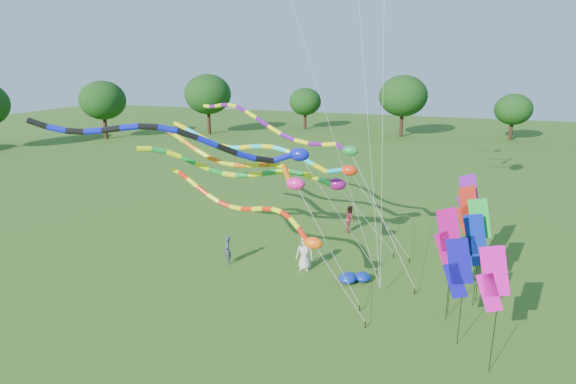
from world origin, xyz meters
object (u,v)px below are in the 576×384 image
(person_b, at_px, (227,250))
(blue_nylon_heap, at_px, (359,276))
(tube_kite_orange, at_px, (233,159))
(person_a, at_px, (305,253))
(tube_kite_red, at_px, (258,213))
(person_c, at_px, (350,219))

(person_b, bearing_deg, blue_nylon_heap, 59.19)
(person_b, bearing_deg, tube_kite_orange, 43.86)
(blue_nylon_heap, height_order, person_a, person_a)
(person_a, bearing_deg, blue_nylon_heap, -12.68)
(person_b, bearing_deg, tube_kite_red, 26.24)
(blue_nylon_heap, relative_size, person_c, 0.94)
(blue_nylon_heap, bearing_deg, tube_kite_orange, -174.90)
(tube_kite_red, distance_m, person_c, 9.41)
(tube_kite_orange, relative_size, person_c, 8.07)
(person_a, height_order, person_c, person_a)
(person_a, distance_m, person_b, 4.22)
(person_c, bearing_deg, person_b, 125.15)
(tube_kite_red, relative_size, person_c, 6.80)
(person_b, height_order, person_c, person_c)
(person_a, relative_size, person_c, 1.08)
(tube_kite_orange, height_order, person_a, tube_kite_orange)
(tube_kite_red, bearing_deg, person_a, 73.17)
(tube_kite_red, relative_size, person_a, 6.27)
(person_b, bearing_deg, person_a, 65.00)
(tube_kite_orange, relative_size, blue_nylon_heap, 8.58)
(blue_nylon_heap, distance_m, person_b, 7.17)
(blue_nylon_heap, bearing_deg, person_a, 175.62)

